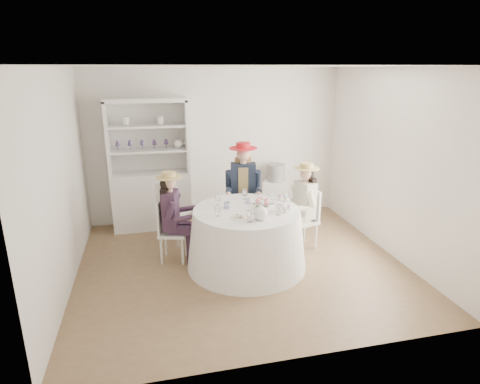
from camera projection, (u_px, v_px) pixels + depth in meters
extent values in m
plane|color=brown|center=(242.00, 264.00, 5.71)|extent=(4.50, 4.50, 0.00)
plane|color=white|center=(242.00, 66.00, 4.91)|extent=(4.50, 4.50, 0.00)
plane|color=silver|center=(216.00, 145.00, 7.17)|extent=(4.50, 0.00, 4.50)
plane|color=silver|center=(295.00, 229.00, 3.45)|extent=(4.50, 0.00, 4.50)
plane|color=silver|center=(60.00, 183.00, 4.82)|extent=(0.00, 4.50, 4.50)
plane|color=silver|center=(393.00, 164.00, 5.79)|extent=(0.00, 4.50, 4.50)
cone|color=white|center=(247.00, 239.00, 5.56)|extent=(1.66, 1.66, 0.82)
cylinder|color=white|center=(247.00, 210.00, 5.44)|extent=(1.46, 1.46, 0.02)
cube|color=silver|center=(152.00, 200.00, 6.94)|extent=(1.32, 0.51, 0.98)
cube|color=silver|center=(148.00, 135.00, 6.81)|extent=(1.31, 0.06, 1.20)
cube|color=silver|center=(145.00, 100.00, 6.43)|extent=(1.32, 0.51, 0.07)
cube|color=silver|center=(108.00, 139.00, 6.48)|extent=(0.05, 0.49, 1.20)
cube|color=silver|center=(186.00, 136.00, 6.75)|extent=(0.05, 0.49, 1.20)
cube|color=silver|center=(149.00, 150.00, 6.68)|extent=(1.23, 0.45, 0.03)
cube|color=silver|center=(147.00, 126.00, 6.56)|extent=(1.23, 0.45, 0.03)
sphere|color=white|center=(178.00, 144.00, 6.76)|extent=(0.15, 0.15, 0.15)
cube|color=silver|center=(275.00, 199.00, 7.46)|extent=(0.58, 0.58, 0.69)
cylinder|color=black|center=(276.00, 173.00, 7.31)|extent=(0.39, 0.39, 0.32)
cube|color=silver|center=(173.00, 233.00, 5.72)|extent=(0.46, 0.46, 0.04)
cylinder|color=silver|center=(183.00, 251.00, 5.64)|extent=(0.03, 0.03, 0.41)
cylinder|color=silver|center=(186.00, 243.00, 5.92)|extent=(0.03, 0.03, 0.41)
cylinder|color=silver|center=(161.00, 251.00, 5.65)|extent=(0.03, 0.03, 0.41)
cylinder|color=silver|center=(166.00, 242.00, 5.93)|extent=(0.03, 0.03, 0.41)
cube|color=silver|center=(160.00, 216.00, 5.65)|extent=(0.12, 0.35, 0.47)
cube|color=black|center=(171.00, 210.00, 5.62)|extent=(0.27, 0.37, 0.54)
cube|color=black|center=(180.00, 231.00, 5.61)|extent=(0.34, 0.20, 0.11)
cylinder|color=black|center=(190.00, 249.00, 5.69)|extent=(0.09, 0.09, 0.43)
cylinder|color=black|center=(170.00, 210.00, 5.41)|extent=(0.18, 0.12, 0.26)
cube|color=black|center=(182.00, 226.00, 5.77)|extent=(0.34, 0.20, 0.11)
cylinder|color=black|center=(192.00, 244.00, 5.85)|extent=(0.09, 0.09, 0.43)
cylinder|color=black|center=(176.00, 201.00, 5.78)|extent=(0.18, 0.12, 0.26)
cylinder|color=#D8A889|center=(170.00, 190.00, 5.53)|extent=(0.08, 0.08, 0.08)
sphere|color=#D8A889|center=(169.00, 183.00, 5.50)|extent=(0.18, 0.18, 0.18)
sphere|color=black|center=(166.00, 184.00, 5.51)|extent=(0.18, 0.18, 0.18)
cube|color=black|center=(165.00, 199.00, 5.57)|extent=(0.13, 0.24, 0.36)
cylinder|color=tan|center=(169.00, 177.00, 5.47)|extent=(0.38, 0.38, 0.01)
cylinder|color=tan|center=(169.00, 175.00, 5.46)|extent=(0.19, 0.19, 0.08)
cube|color=silver|center=(243.00, 207.00, 6.55)|extent=(0.53, 0.53, 0.04)
cylinder|color=silver|center=(232.00, 226.00, 6.45)|extent=(0.04, 0.04, 0.49)
cylinder|color=silver|center=(254.00, 226.00, 6.46)|extent=(0.04, 0.04, 0.49)
cylinder|color=silver|center=(232.00, 218.00, 6.79)|extent=(0.04, 0.04, 0.49)
cylinder|color=silver|center=(253.00, 218.00, 6.79)|extent=(0.04, 0.04, 0.49)
cube|color=silver|center=(243.00, 186.00, 6.65)|extent=(0.42, 0.12, 0.55)
cube|color=#1A2234|center=(243.00, 183.00, 6.45)|extent=(0.44, 0.30, 0.64)
cube|color=tan|center=(243.00, 183.00, 6.45)|extent=(0.20, 0.27, 0.55)
cube|color=#1A2234|center=(237.00, 205.00, 6.39)|extent=(0.22, 0.40, 0.13)
cylinder|color=#1A2234|center=(237.00, 228.00, 6.34)|extent=(0.11, 0.11, 0.51)
cylinder|color=#1A2234|center=(229.00, 179.00, 6.38)|extent=(0.14, 0.21, 0.30)
cube|color=#1A2234|center=(249.00, 205.00, 6.39)|extent=(0.22, 0.40, 0.13)
cylinder|color=#1A2234|center=(250.00, 228.00, 6.35)|extent=(0.11, 0.11, 0.51)
cylinder|color=#1A2234|center=(257.00, 179.00, 6.38)|extent=(0.14, 0.21, 0.30)
cylinder|color=#D8A889|center=(243.00, 162.00, 6.34)|extent=(0.10, 0.10, 0.09)
sphere|color=#D8A889|center=(243.00, 154.00, 6.31)|extent=(0.21, 0.21, 0.21)
sphere|color=tan|center=(243.00, 155.00, 6.36)|extent=(0.21, 0.21, 0.21)
cube|color=tan|center=(243.00, 170.00, 6.47)|extent=(0.28, 0.14, 0.42)
cylinder|color=red|center=(243.00, 148.00, 6.28)|extent=(0.44, 0.44, 0.01)
cylinder|color=red|center=(243.00, 145.00, 6.26)|extent=(0.22, 0.22, 0.09)
cube|color=silver|center=(303.00, 221.00, 6.13)|extent=(0.46, 0.46, 0.04)
cylinder|color=silver|center=(288.00, 233.00, 6.26)|extent=(0.03, 0.03, 0.42)
cylinder|color=silver|center=(300.00, 240.00, 6.00)|extent=(0.03, 0.03, 0.42)
cylinder|color=silver|center=(304.00, 229.00, 6.39)|extent=(0.03, 0.03, 0.42)
cylinder|color=silver|center=(316.00, 236.00, 6.13)|extent=(0.03, 0.03, 0.42)
cube|color=silver|center=(313.00, 204.00, 6.13)|extent=(0.12, 0.36, 0.48)
cube|color=beige|center=(305.00, 199.00, 6.04)|extent=(0.27, 0.38, 0.55)
cube|color=beige|center=(294.00, 216.00, 6.13)|extent=(0.34, 0.20, 0.11)
cylinder|color=beige|center=(286.00, 235.00, 6.16)|extent=(0.10, 0.10, 0.44)
cylinder|color=beige|center=(295.00, 192.00, 6.17)|extent=(0.18, 0.12, 0.26)
cube|color=beige|center=(300.00, 220.00, 5.99)|extent=(0.34, 0.20, 0.11)
cylinder|color=beige|center=(292.00, 239.00, 6.01)|extent=(0.10, 0.10, 0.44)
cylinder|color=beige|center=(311.00, 199.00, 5.83)|extent=(0.18, 0.12, 0.26)
cylinder|color=#D8A889|center=(306.00, 181.00, 5.95)|extent=(0.09, 0.09, 0.08)
sphere|color=#D8A889|center=(306.00, 174.00, 5.92)|extent=(0.18, 0.18, 0.18)
sphere|color=black|center=(308.00, 174.00, 5.94)|extent=(0.18, 0.18, 0.18)
cube|color=black|center=(310.00, 188.00, 6.02)|extent=(0.13, 0.24, 0.36)
cylinder|color=tan|center=(306.00, 168.00, 5.89)|extent=(0.38, 0.38, 0.01)
cylinder|color=tan|center=(307.00, 166.00, 5.88)|extent=(0.19, 0.19, 0.08)
cube|color=silver|center=(175.00, 214.00, 6.35)|extent=(0.58, 0.58, 0.04)
cylinder|color=silver|center=(190.00, 226.00, 6.49)|extent=(0.04, 0.04, 0.45)
cylinder|color=silver|center=(173.00, 222.00, 6.64)|extent=(0.04, 0.04, 0.45)
cylinder|color=silver|center=(178.00, 233.00, 6.21)|extent=(0.04, 0.04, 0.45)
cylinder|color=silver|center=(161.00, 229.00, 6.36)|extent=(0.04, 0.04, 0.45)
cube|color=silver|center=(167.00, 200.00, 6.11)|extent=(0.32, 0.28, 0.52)
imported|color=white|center=(227.00, 205.00, 5.48)|extent=(0.11, 0.11, 0.08)
imported|color=white|center=(248.00, 201.00, 5.68)|extent=(0.08, 0.08, 0.07)
imported|color=white|center=(259.00, 202.00, 5.63)|extent=(0.12, 0.12, 0.07)
imported|color=white|center=(261.00, 208.00, 5.44)|extent=(0.23, 0.23, 0.05)
sphere|color=pink|center=(266.00, 201.00, 5.48)|extent=(0.07, 0.07, 0.07)
sphere|color=white|center=(264.00, 201.00, 5.52)|extent=(0.07, 0.07, 0.07)
sphere|color=pink|center=(260.00, 201.00, 5.52)|extent=(0.07, 0.07, 0.07)
sphere|color=white|center=(258.00, 201.00, 5.48)|extent=(0.07, 0.07, 0.07)
sphere|color=pink|center=(259.00, 203.00, 5.44)|extent=(0.07, 0.07, 0.07)
sphere|color=white|center=(262.00, 203.00, 5.42)|extent=(0.07, 0.07, 0.07)
sphere|color=pink|center=(265.00, 203.00, 5.44)|extent=(0.07, 0.07, 0.07)
sphere|color=white|center=(261.00, 214.00, 5.05)|extent=(0.18, 0.18, 0.18)
cylinder|color=white|center=(269.00, 212.00, 5.08)|extent=(0.11, 0.03, 0.09)
cylinder|color=white|center=(261.00, 207.00, 5.03)|extent=(0.04, 0.04, 0.02)
cylinder|color=white|center=(240.00, 217.00, 5.13)|extent=(0.24, 0.24, 0.01)
cube|color=beige|center=(237.00, 217.00, 5.10)|extent=(0.05, 0.04, 0.03)
cube|color=beige|center=(240.00, 215.00, 5.12)|extent=(0.06, 0.05, 0.03)
cube|color=beige|center=(243.00, 215.00, 5.15)|extent=(0.07, 0.06, 0.03)
cube|color=beige|center=(238.00, 214.00, 5.15)|extent=(0.06, 0.06, 0.03)
cube|color=beige|center=(243.00, 217.00, 5.10)|extent=(0.06, 0.07, 0.03)
cylinder|color=white|center=(283.00, 210.00, 5.40)|extent=(0.23, 0.23, 0.01)
cylinder|color=white|center=(283.00, 205.00, 5.38)|extent=(0.02, 0.02, 0.16)
cylinder|color=white|center=(284.00, 199.00, 5.35)|extent=(0.18, 0.18, 0.01)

